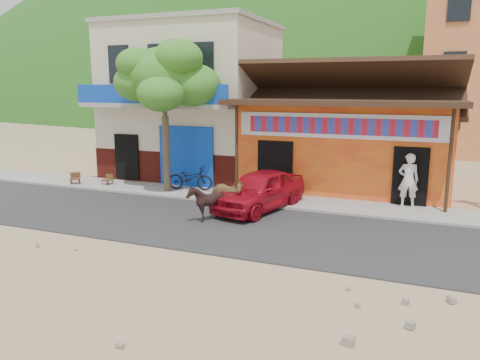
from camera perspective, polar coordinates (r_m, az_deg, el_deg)
The scene contains 14 objects.
ground at distance 12.25m, azimuth -3.96°, elevation -9.13°, with size 120.00×120.00×0.00m, color #9E825B.
road at distance 14.42m, azimuth 0.37°, elevation -5.84°, with size 60.00×5.00×0.04m, color #28282B.
sidewalk at distance 17.59m, azimuth 4.54°, elevation -2.56°, with size 60.00×2.00×0.12m, color gray.
dance_club at distance 20.69m, azimuth 13.26°, elevation 4.18°, with size 8.00×6.00×3.60m, color orange.
cafe_building at distance 22.90m, azimuth -5.67°, elevation 9.37°, with size 7.00×6.00×7.00m, color beige.
hillside at distance 80.84m, azimuth 18.90°, elevation 16.29°, with size 100.00×40.00×24.00m, color #194C14.
tree at distance 18.81m, azimuth -9.12°, elevation 7.69°, with size 3.00×3.00×6.00m, color #2D721E, non-canonical shape.
cow_tan at distance 15.62m, azimuth -1.73°, elevation -1.96°, with size 0.70×1.53×1.29m, color olive.
cow_dark at distance 14.93m, azimuth -4.17°, elevation -2.78°, with size 0.97×1.09×1.20m, color black.
red_car at distance 16.27m, azimuth 2.39°, elevation -1.22°, with size 1.65×4.10×1.40m, color #A20B1B.
scooter at distance 19.16m, azimuth -6.09°, elevation 0.25°, with size 0.65×1.86×0.98m, color black.
pedestrian at distance 17.33m, azimuth 19.84°, elevation -0.01°, with size 0.69×0.45×1.90m, color white.
cafe_chair_left at distance 20.90m, azimuth -15.89°, elevation 0.55°, with size 0.37×0.37×0.79m, color #4C2C19, non-canonical shape.
cafe_chair_right at distance 21.45m, azimuth -19.50°, elevation 0.73°, with size 0.41×0.41×0.89m, color #502C1A, non-canonical shape.
Camera 1 is at (5.02, -10.32, 4.29)m, focal length 35.00 mm.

